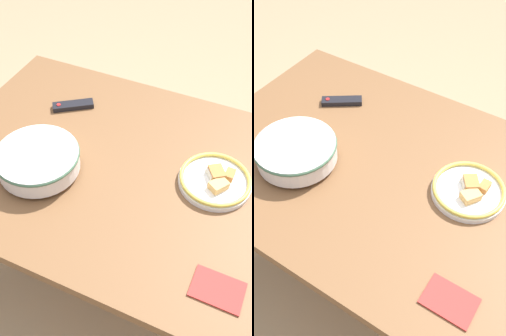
% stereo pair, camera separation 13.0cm
% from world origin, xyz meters
% --- Properties ---
extents(ground_plane, '(8.00, 8.00, 0.00)m').
position_xyz_m(ground_plane, '(0.00, 0.00, 0.00)').
color(ground_plane, '#9E8460').
extents(dining_table, '(1.45, 0.94, 0.75)m').
position_xyz_m(dining_table, '(0.00, 0.00, 0.67)').
color(dining_table, brown).
rests_on(dining_table, ground_plane).
extents(noodle_bowl, '(0.29, 0.29, 0.09)m').
position_xyz_m(noodle_bowl, '(-0.31, -0.14, 0.80)').
color(noodle_bowl, silver).
rests_on(noodle_bowl, dining_table).
extents(food_plate, '(0.24, 0.24, 0.05)m').
position_xyz_m(food_plate, '(0.25, 0.05, 0.77)').
color(food_plate, white).
rests_on(food_plate, dining_table).
extents(tv_remote, '(0.16, 0.13, 0.02)m').
position_xyz_m(tv_remote, '(-0.38, 0.21, 0.76)').
color(tv_remote, black).
rests_on(tv_remote, dining_table).
extents(folded_napkin, '(0.14, 0.10, 0.01)m').
position_xyz_m(folded_napkin, '(0.36, -0.31, 0.75)').
color(folded_napkin, '#B2332D').
rests_on(folded_napkin, dining_table).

